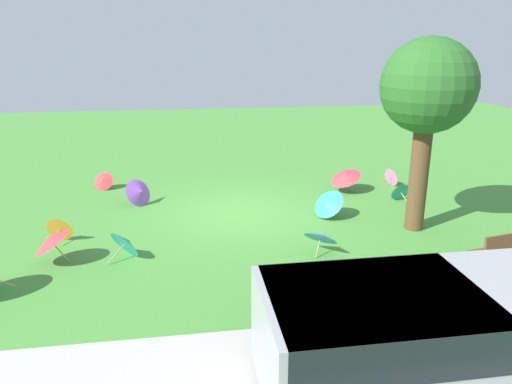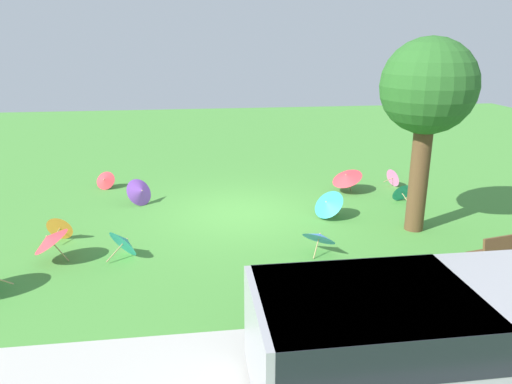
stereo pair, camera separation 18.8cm
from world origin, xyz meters
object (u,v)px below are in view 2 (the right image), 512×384
parasol_pink_0 (394,177)px  parasol_teal_0 (327,203)px  shade_tree (428,91)px  parasol_teal_1 (125,242)px  parasol_blue_2 (319,236)px  parasol_teal_3 (401,191)px  parasol_red_2 (347,177)px  parasol_red_1 (105,180)px  van_dark (423,334)px  parasol_purple_0 (141,191)px  parasol_orange_0 (61,227)px  park_bench (510,253)px  parasol_red_0 (49,239)px

parasol_pink_0 → parasol_teal_0: bearing=40.8°
shade_tree → parasol_teal_0: (1.87, -1.03, -2.91)m
parasol_teal_1 → parasol_blue_2: (-4.09, 0.43, 0.06)m
parasol_teal_3 → parasol_blue_2: (3.20, 3.12, 0.12)m
parasol_teal_0 → parasol_red_2: size_ratio=0.86×
parasol_red_1 → parasol_teal_1: parasol_teal_1 is taller
parasol_red_1 → parasol_red_2: (-7.20, 1.36, 0.21)m
van_dark → parasol_teal_1: (4.23, -4.81, -0.57)m
parasol_pink_0 → parasol_purple_0: parasol_purple_0 is taller
parasol_pink_0 → parasol_red_1: parasol_pink_0 is taller
parasol_pink_0 → parasol_purple_0: size_ratio=0.67×
parasol_red_1 → parasol_blue_2: 7.61m
parasol_red_1 → parasol_teal_1: bearing=103.3°
van_dark → shade_tree: (-2.50, -5.45, 2.39)m
parasol_teal_3 → parasol_blue_2: bearing=44.3°
shade_tree → parasol_teal_3: bearing=-105.2°
parasol_red_2 → parasol_orange_0: bearing=18.8°
van_dark → parasol_teal_0: (-0.63, -6.48, -0.51)m
parasol_purple_0 → parasol_red_2: bearing=-177.0°
parasol_pink_0 → van_dark: bearing=68.8°
park_bench → shade_tree: shade_tree is taller
van_dark → parasol_pink_0: bearing=-111.2°
shade_tree → parasol_red_0: 8.70m
parasol_red_1 → parasol_teal_0: parasol_teal_0 is taller
parasol_teal_3 → parasol_purple_0: parasol_purple_0 is taller
parasol_pink_0 → parasol_red_1: (8.88, -0.94, -0.01)m
van_dark → shade_tree: bearing=-114.6°
parasol_pink_0 → parasol_blue_2: (3.60, 4.54, 0.12)m
parasol_orange_0 → parasol_blue_2: (-5.65, 1.56, 0.10)m
parasol_pink_0 → parasol_red_2: bearing=13.9°
parasol_blue_2 → shade_tree: bearing=-158.0°
parasol_red_0 → parasol_purple_0: size_ratio=0.91×
park_bench → shade_tree: bearing=-72.8°
parasol_red_1 → parasol_purple_0: 2.07m
parasol_pink_0 → parasol_red_0: size_ratio=0.74×
parasol_teal_0 → parasol_purple_0: (4.83, -1.72, -0.02)m
van_dark → parasol_teal_3: (-3.05, -7.50, -0.62)m
parasol_red_1 → parasol_orange_0: (0.37, 3.93, 0.03)m
van_dark → parasol_blue_2: van_dark is taller
van_dark → parasol_pink_0: van_dark is taller
shade_tree → parasol_blue_2: 4.06m
parasol_red_0 → parasol_pink_0: bearing=-155.4°
parasol_teal_0 → shade_tree: bearing=151.2°
parasol_teal_3 → van_dark: bearing=67.8°
van_dark → shade_tree: 6.45m
parasol_red_0 → parasol_teal_3: size_ratio=1.32×
van_dark → parasol_red_0: (5.71, -4.72, -0.39)m
parasol_red_2 → parasol_teal_3: 1.64m
parasol_teal_0 → parasol_red_0: bearing=15.5°
parasol_red_0 → parasol_orange_0: size_ratio=1.25×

